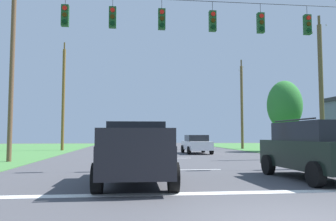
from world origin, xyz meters
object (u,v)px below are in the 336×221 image
at_px(pickup_truck, 136,152).
at_px(tree_roadside_right, 285,106).
at_px(overhead_signal_span, 193,65).
at_px(utility_pole_far_right, 242,106).
at_px(utility_pole_mid_left, 12,63).
at_px(utility_pole_far_left, 63,98).
at_px(utility_pole_mid_right, 321,88).
at_px(distant_car_crossing_white, 196,144).
at_px(suv_black, 315,149).

distance_m(pickup_truck, tree_roadside_right, 23.86).
bearing_deg(overhead_signal_span, utility_pole_far_right, 66.04).
height_order(pickup_truck, utility_pole_mid_left, utility_pole_mid_left).
relative_size(pickup_truck, utility_pole_far_right, 0.55).
bearing_deg(utility_pole_far_left, utility_pole_mid_right, -35.70).
bearing_deg(utility_pole_far_left, tree_roadside_right, -11.37).
distance_m(pickup_truck, distant_car_crossing_white, 17.51).
height_order(pickup_truck, utility_pole_far_right, utility_pole_far_right).
distance_m(distant_car_crossing_white, utility_pole_mid_right, 10.54).
bearing_deg(suv_black, utility_pole_mid_right, 58.05).
height_order(utility_pole_far_left, tree_roadside_right, utility_pole_far_left).
bearing_deg(utility_pole_mid_right, suv_black, -121.95).
distance_m(distant_car_crossing_white, utility_pole_far_left, 14.34).
xyz_separation_m(pickup_truck, tree_roadside_right, (14.03, 19.02, 3.27)).
relative_size(utility_pole_mid_right, utility_pole_far_left, 0.87).
bearing_deg(utility_pole_far_left, pickup_truck, -73.73).
xyz_separation_m(overhead_signal_span, utility_pole_far_left, (-9.41, 19.15, 0.46)).
xyz_separation_m(distant_car_crossing_white, utility_pole_mid_right, (6.86, -7.07, 3.75)).
bearing_deg(tree_roadside_right, pickup_truck, -126.41).
relative_size(utility_pole_mid_left, utility_pole_far_left, 1.07).
distance_m(suv_black, utility_pole_mid_left, 16.58).
height_order(pickup_truck, tree_roadside_right, tree_roadside_right).
height_order(pickup_truck, distant_car_crossing_white, pickup_truck).
relative_size(distant_car_crossing_white, utility_pole_mid_right, 0.46).
relative_size(overhead_signal_span, utility_pole_far_left, 1.71).
relative_size(overhead_signal_span, utility_pole_mid_right, 1.96).
xyz_separation_m(distant_car_crossing_white, utility_pole_far_right, (6.73, 8.34, 3.95)).
height_order(overhead_signal_span, utility_pole_mid_left, utility_pole_mid_left).
bearing_deg(utility_pole_mid_right, distant_car_crossing_white, 134.14).
height_order(overhead_signal_span, utility_pole_far_right, utility_pole_far_right).
xyz_separation_m(utility_pole_far_right, tree_roadside_right, (2.06, -6.03, -0.49)).
distance_m(suv_black, utility_pole_far_right, 25.89).
distance_m(utility_pole_far_right, utility_pole_mid_left, 24.75).
bearing_deg(distant_car_crossing_white, tree_roadside_right, 14.74).
bearing_deg(pickup_truck, distant_car_crossing_white, 72.58).
bearing_deg(overhead_signal_span, utility_pole_mid_right, 30.59).
distance_m(distant_car_crossing_white, tree_roadside_right, 9.72).
relative_size(overhead_signal_span, suv_black, 3.79).
distance_m(overhead_signal_span, utility_pole_far_right, 22.98).
xyz_separation_m(suv_black, utility_pole_far_left, (-12.91, 23.11, 4.12)).
relative_size(overhead_signal_span, tree_roadside_right, 2.80).
height_order(suv_black, utility_pole_far_left, utility_pole_far_left).
relative_size(pickup_truck, tree_roadside_right, 0.83).
xyz_separation_m(pickup_truck, utility_pole_mid_right, (12.10, 9.64, 3.57)).
bearing_deg(tree_roadside_right, distant_car_crossing_white, -165.26).
bearing_deg(overhead_signal_span, utility_pole_far_left, 116.16).
height_order(utility_pole_mid_right, tree_roadside_right, utility_pole_mid_right).
height_order(utility_pole_mid_right, utility_pole_mid_left, utility_pole_mid_left).
bearing_deg(overhead_signal_span, distant_car_crossing_white, 78.38).
distance_m(overhead_signal_span, suv_black, 6.43).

